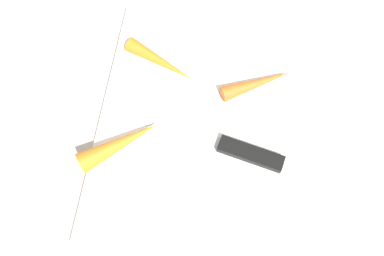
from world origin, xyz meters
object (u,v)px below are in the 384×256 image
(carrot_medium, at_px, (161,62))
(carrot_shortest, at_px, (258,83))
(knife, at_px, (241,151))
(cutting_board, at_px, (192,129))
(carrot_longest, at_px, (120,144))

(carrot_medium, distance_m, carrot_shortest, 0.14)
(knife, xyz_separation_m, carrot_shortest, (0.10, -0.01, 0.01))
(cutting_board, xyz_separation_m, carrot_shortest, (0.08, -0.08, 0.02))
(knife, relative_size, carrot_medium, 1.81)
(cutting_board, bearing_deg, knife, -108.39)
(knife, distance_m, carrot_longest, 0.16)
(knife, xyz_separation_m, carrot_medium, (0.11, 0.13, 0.01))
(carrot_shortest, bearing_deg, carrot_longest, -173.69)
(cutting_board, height_order, carrot_medium, carrot_medium)
(cutting_board, bearing_deg, carrot_shortest, -46.58)
(carrot_medium, height_order, carrot_shortest, same)
(carrot_medium, bearing_deg, cutting_board, -33.86)
(carrot_longest, bearing_deg, carrot_shortest, -3.26)
(cutting_board, relative_size, carrot_longest, 3.08)
(carrot_longest, bearing_deg, cutting_board, -13.07)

